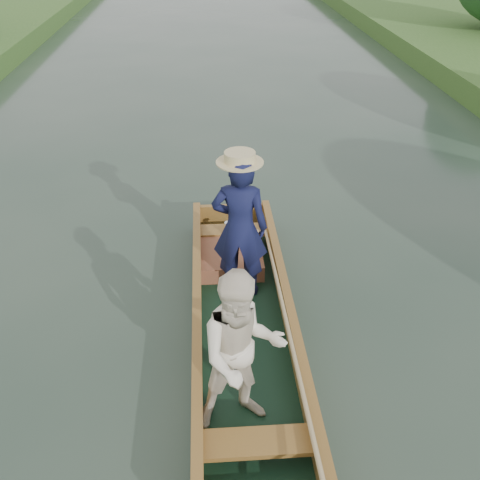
{
  "coord_description": "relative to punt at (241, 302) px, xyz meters",
  "views": [
    {
      "loc": [
        -0.36,
        -4.5,
        4.15
      ],
      "look_at": [
        0.0,
        0.6,
        0.95
      ],
      "focal_mm": 40.0,
      "sensor_mm": 36.0,
      "label": 1
    }
  ],
  "objects": [
    {
      "name": "ground",
      "position": [
        0.04,
        0.09,
        -0.61
      ],
      "size": [
        120.0,
        120.0,
        0.0
      ],
      "primitive_type": "plane",
      "color": "#283D30",
      "rests_on": "ground"
    },
    {
      "name": "punt",
      "position": [
        0.0,
        0.0,
        0.0
      ],
      "size": [
        1.12,
        5.4,
        1.9
      ],
      "color": "black",
      "rests_on": "ground"
    }
  ]
}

